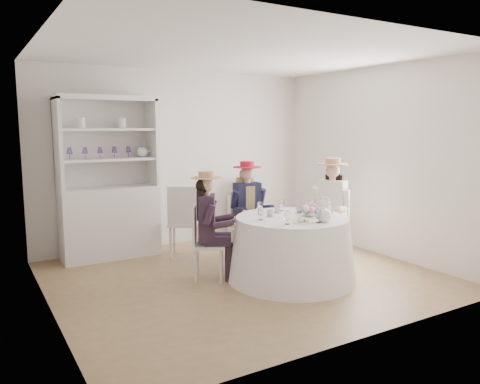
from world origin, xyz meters
TOP-DOWN VIEW (x-y plane):
  - ground at (0.00, 0.00)m, footprint 4.50×4.50m
  - ceiling at (0.00, 0.00)m, footprint 4.50×4.50m
  - wall_back at (0.00, 2.00)m, footprint 4.50×0.00m
  - wall_front at (0.00, -2.00)m, footprint 4.50×0.00m
  - wall_left at (-2.25, 0.00)m, footprint 0.00×4.50m
  - wall_right at (2.25, 0.00)m, footprint 0.00×4.50m
  - tea_table at (0.44, -0.39)m, footprint 1.55×1.55m
  - hutch at (-1.18, 1.75)m, footprint 1.47×0.84m
  - side_table at (1.04, 1.72)m, footprint 0.52×0.52m
  - hatbox at (1.04, 1.72)m, footprint 0.28×0.28m
  - guest_left at (-0.42, 0.13)m, footprint 0.57×0.52m
  - guest_mid at (0.43, 0.61)m, footprint 0.51×0.52m
  - guest_right at (1.37, -0.03)m, footprint 0.61×0.55m
  - spare_chair at (-0.31, 1.15)m, footprint 0.59×0.59m
  - teacup_a at (0.22, -0.24)m, footprint 0.12×0.12m
  - teacup_b at (0.43, -0.09)m, footprint 0.08×0.08m
  - teacup_c at (0.67, -0.23)m, footprint 0.11×0.11m
  - flower_bowl at (0.65, -0.46)m, footprint 0.20×0.20m
  - flower_arrangement at (0.64, -0.46)m, footprint 0.20×0.20m
  - table_teapot at (0.57, -0.81)m, footprint 0.23×0.17m
  - sandwich_plate at (0.34, -0.72)m, footprint 0.24×0.24m
  - cupcake_stand at (0.90, -0.42)m, footprint 0.22×0.22m
  - stemware_set at (0.44, -0.39)m, footprint 0.90×0.90m

SIDE VIEW (x-z plane):
  - ground at x=0.00m, z-range 0.00..0.00m
  - side_table at x=1.04m, z-range 0.00..0.70m
  - tea_table at x=0.44m, z-range 0.00..0.77m
  - spare_chair at x=-0.31m, z-range 0.04..1.07m
  - guest_left at x=-0.42m, z-range 0.08..1.41m
  - guest_mid at x=0.43m, z-range 0.09..1.47m
  - sandwich_plate at x=0.34m, z-range 0.76..0.82m
  - flower_bowl at x=0.65m, z-range 0.78..0.82m
  - guest_right at x=1.37m, z-range 0.09..1.52m
  - hutch at x=-1.18m, z-range -0.33..1.94m
  - teacup_c at x=0.67m, z-range 0.78..0.85m
  - teacup_b at x=0.43m, z-range 0.78..0.85m
  - teacup_a at x=0.22m, z-range 0.78..0.85m
  - hatbox at x=1.04m, z-range 0.70..0.98m
  - cupcake_stand at x=0.90m, z-range 0.75..0.95m
  - table_teapot at x=0.57m, z-range 0.76..0.94m
  - stemware_set at x=0.44m, z-range 0.78..0.93m
  - flower_arrangement at x=0.64m, z-range 0.83..0.91m
  - wall_back at x=0.00m, z-range -0.90..3.60m
  - wall_front at x=0.00m, z-range -0.90..3.60m
  - wall_left at x=-2.25m, z-range -0.90..3.60m
  - wall_right at x=2.25m, z-range -0.90..3.60m
  - ceiling at x=0.00m, z-range 2.70..2.70m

